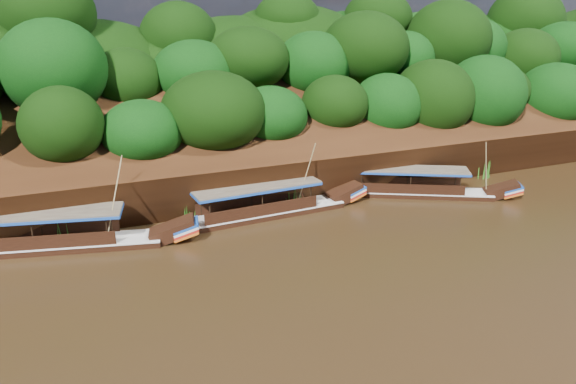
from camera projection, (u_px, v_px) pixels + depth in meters
name	position (u px, v px, depth m)	size (l,w,h in m)	color
ground	(327.00, 261.00, 32.92)	(160.00, 160.00, 0.00)	black
riverbank	(217.00, 144.00, 52.09)	(120.00, 30.06, 19.40)	black
boat_0	(427.00, 190.00, 43.81)	(12.66, 7.98, 5.05)	black
boat_1	(275.00, 207.00, 40.01)	(13.79, 2.95, 5.68)	black
boat_2	(66.00, 240.00, 34.51)	(15.41, 5.37, 6.13)	black
reeds	(236.00, 202.00, 40.00)	(48.38, 2.16, 2.25)	#2C681A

